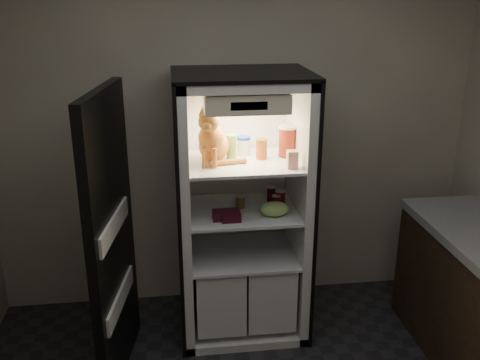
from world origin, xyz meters
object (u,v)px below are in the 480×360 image
object	(u,v)px
soda_can_b	(280,200)
refrigerator	(241,225)
mayo_tub	(244,146)
soda_can_c	(276,203)
salsa_jar	(261,149)
tabby_cat	(212,141)
grape_bag	(274,209)
parmesan_shaker	(231,147)
soda_can_a	(271,194)
berry_box_right	(231,215)
cream_carton	(292,159)
berry_box_left	(221,215)
condiment_jar	(240,201)
pepper_jar	(288,141)

from	to	relation	value
soda_can_b	refrigerator	bearing A→B (deg)	162.23
mayo_tub	soda_can_c	world-z (taller)	mayo_tub
salsa_jar	tabby_cat	bearing A→B (deg)	-172.75
tabby_cat	grape_bag	xyz separation A→B (m)	(0.40, -0.13, -0.45)
parmesan_shaker	soda_can_a	distance (m)	0.48
salsa_jar	berry_box_right	size ratio (longest dim) A/B	1.11
grape_bag	salsa_jar	bearing A→B (deg)	110.76
refrigerator	parmesan_shaker	distance (m)	0.59
salsa_jar	soda_can_a	world-z (taller)	salsa_jar
soda_can_b	berry_box_right	distance (m)	0.39
cream_carton	soda_can_c	distance (m)	0.38
soda_can_a	berry_box_left	xyz separation A→B (m)	(-0.39, -0.26, -0.03)
refrigerator	salsa_jar	size ratio (longest dim) A/B	13.85
refrigerator	grape_bag	world-z (taller)	refrigerator
soda_can_b	parmesan_shaker	bearing A→B (deg)	168.82
soda_can_a	berry_box_left	world-z (taller)	soda_can_a
tabby_cat	grape_bag	size ratio (longest dim) A/B	2.08
salsa_jar	berry_box_left	bearing A→B (deg)	-148.90
tabby_cat	condiment_jar	bearing A→B (deg)	28.41
pepper_jar	grape_bag	xyz separation A→B (m)	(-0.12, -0.20, -0.41)
mayo_tub	grape_bag	size ratio (longest dim) A/B	0.67
soda_can_a	berry_box_left	bearing A→B (deg)	-145.65
parmesan_shaker	berry_box_left	size ratio (longest dim) A/B	1.54
pepper_jar	soda_can_b	xyz separation A→B (m)	(-0.06, -0.08, -0.39)
soda_can_a	soda_can_b	world-z (taller)	soda_can_b
soda_can_c	grape_bag	size ratio (longest dim) A/B	0.57
parmesan_shaker	soda_can_b	xyz separation A→B (m)	(0.33, -0.06, -0.37)
tabby_cat	soda_can_a	xyz separation A→B (m)	(0.42, 0.13, -0.45)
mayo_tub	berry_box_right	world-z (taller)	mayo_tub
tabby_cat	condiment_jar	distance (m)	0.49
cream_carton	soda_can_c	xyz separation A→B (m)	(-0.07, 0.14, -0.35)
tabby_cat	mayo_tub	xyz separation A→B (m)	(0.22, 0.14, -0.08)
berry_box_left	berry_box_right	world-z (taller)	berry_box_right
condiment_jar	grape_bag	size ratio (longest dim) A/B	0.46
tabby_cat	mayo_tub	bearing A→B (deg)	46.95
soda_can_c	salsa_jar	bearing A→B (deg)	136.66
mayo_tub	condiment_jar	size ratio (longest dim) A/B	1.46
refrigerator	soda_can_c	size ratio (longest dim) A/B	17.02
pepper_jar	berry_box_left	size ratio (longest dim) A/B	1.96
refrigerator	soda_can_b	distance (m)	0.35
soda_can_a	tabby_cat	bearing A→B (deg)	-163.20
salsa_jar	soda_can_c	xyz separation A→B (m)	(0.09, -0.09, -0.36)
tabby_cat	berry_box_left	distance (m)	0.49
cream_carton	soda_can_b	bearing A→B (deg)	101.20
condiment_jar	mayo_tub	bearing A→B (deg)	69.54
soda_can_a	berry_box_left	distance (m)	0.47
condiment_jar	soda_can_a	bearing A→B (deg)	19.11
mayo_tub	soda_can_c	size ratio (longest dim) A/B	1.18
cream_carton	soda_can_b	xyz separation A→B (m)	(-0.03, 0.18, -0.34)
parmesan_shaker	mayo_tub	distance (m)	0.13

